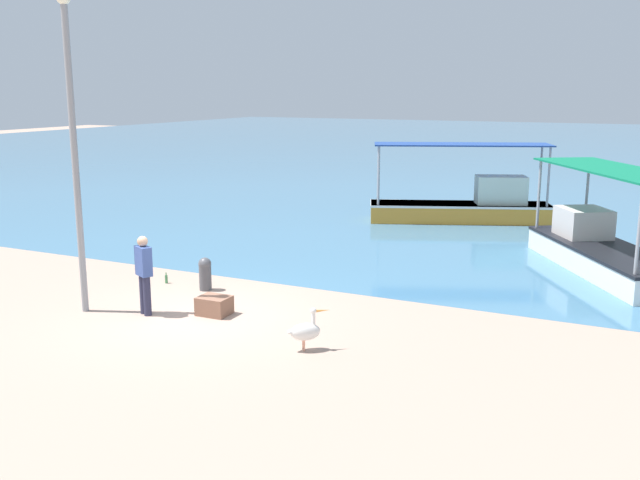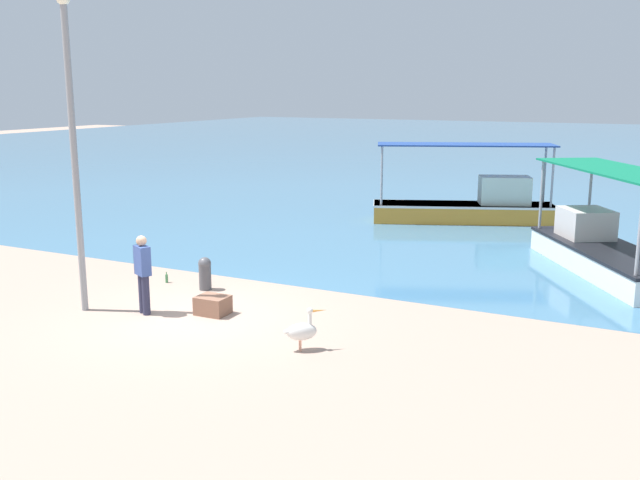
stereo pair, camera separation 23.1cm
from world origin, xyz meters
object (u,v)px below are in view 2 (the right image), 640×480
Objects in this scene: fishing_boat_near_left at (471,204)px; mooring_bollard at (205,272)px; fishing_boat_outer at (604,249)px; fisherman_standing at (143,272)px; glass_bottle at (167,278)px; pelican at (302,331)px; lamp_post at (73,140)px; cargo_crate at (213,305)px.

mooring_bollard is at bearing -106.09° from fishing_boat_near_left.
fishing_boat_outer is at bearing -47.28° from fishing_boat_near_left.
fisherman_standing reaches higher than glass_bottle.
pelican is at bearing -26.70° from glass_bottle.
glass_bottle is at bearing 86.21° from lamp_post.
cargo_crate is at bearing -99.03° from fishing_boat_near_left.
pelican is 5.77m from glass_bottle.
fishing_boat_near_left is at bearing 76.05° from fisherman_standing.
fishing_boat_outer is at bearing 63.37° from pelican.
glass_bottle is (-2.47, 1.56, -0.09)m from cargo_crate.
cargo_crate is at bearing 20.75° from lamp_post.
pelican is at bearing -6.00° from fisherman_standing.
fisherman_standing reaches higher than mooring_bollard.
fisherman_standing reaches higher than pelican.
fishing_boat_outer reaches higher than pelican.
fishing_boat_near_left is 3.82× the size of fisherman_standing.
cargo_crate is (-2.06, -12.95, -0.45)m from fishing_boat_near_left.
fishing_boat_outer is at bearing 44.58° from fisherman_standing.
glass_bottle is (-4.52, -11.40, -0.54)m from fishing_boat_near_left.
glass_bottle is (-9.48, -6.03, -0.49)m from fishing_boat_outer.
pelican is (-4.32, -8.62, -0.22)m from fishing_boat_outer.
fisherman_standing is 6.26× the size of glass_bottle.
fishing_boat_near_left reaches higher than mooring_bollard.
cargo_crate reaches higher than glass_bottle.
lamp_post is at bearing -138.34° from fishing_boat_outer.
mooring_bollard is 1.26m from glass_bottle.
lamp_post is at bearing 179.58° from pelican.
mooring_bollard is at bearing 60.80° from lamp_post.
mooring_bollard is at bearing -143.52° from fishing_boat_outer.
fishing_boat_near_left is 8.20× the size of mooring_bollard.
fishing_boat_outer is 7.62× the size of mooring_bollard.
lamp_post reaches higher than fisherman_standing.
pelican is 2.89m from cargo_crate.
cargo_crate is 2.92m from glass_bottle.
fishing_boat_outer is 11.69m from fisherman_standing.
lamp_post reaches higher than mooring_bollard.
pelican is 6.25m from lamp_post.
fishing_boat_near_left is 13.98m from fisherman_standing.
pelican is 4.67m from mooring_bollard.
pelican is 1.22× the size of cargo_crate.
pelican is 2.96× the size of glass_bottle.
cargo_crate is at bearing -132.75° from fishing_boat_outer.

